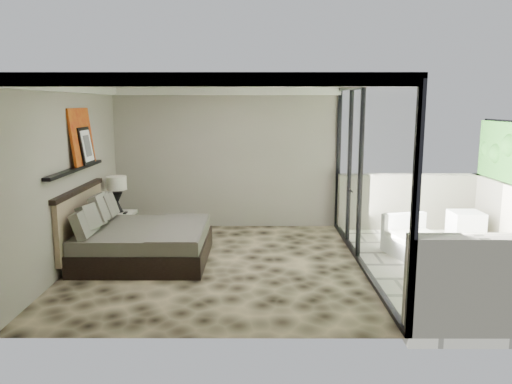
{
  "coord_description": "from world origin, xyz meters",
  "views": [
    {
      "loc": [
        0.62,
        -7.51,
        2.5
      ],
      "look_at": [
        0.6,
        0.4,
        1.09
      ],
      "focal_mm": 35.0,
      "sensor_mm": 36.0,
      "label": 1
    }
  ],
  "objects_px": {
    "nightstand": "(121,226)",
    "table_lamp": "(117,189)",
    "lounger": "(426,249)",
    "bed": "(138,240)",
    "ottoman": "(466,226)"
  },
  "relations": [
    {
      "from": "bed",
      "to": "nightstand",
      "type": "height_order",
      "value": "bed"
    },
    {
      "from": "bed",
      "to": "lounger",
      "type": "xyz_separation_m",
      "value": [
        4.63,
        -0.02,
        -0.14
      ]
    },
    {
      "from": "ottoman",
      "to": "bed",
      "type": "bearing_deg",
      "value": -168.42
    },
    {
      "from": "nightstand",
      "to": "ottoman",
      "type": "bearing_deg",
      "value": -9.49
    },
    {
      "from": "nightstand",
      "to": "ottoman",
      "type": "relative_size",
      "value": 0.94
    },
    {
      "from": "table_lamp",
      "to": "ottoman",
      "type": "relative_size",
      "value": 1.22
    },
    {
      "from": "lounger",
      "to": "table_lamp",
      "type": "bearing_deg",
      "value": 151.31
    },
    {
      "from": "nightstand",
      "to": "lounger",
      "type": "relative_size",
      "value": 0.29
    },
    {
      "from": "bed",
      "to": "lounger",
      "type": "bearing_deg",
      "value": -0.28
    },
    {
      "from": "ottoman",
      "to": "lounger",
      "type": "distance_m",
      "value": 1.64
    },
    {
      "from": "nightstand",
      "to": "table_lamp",
      "type": "bearing_deg",
      "value": 145.48
    },
    {
      "from": "nightstand",
      "to": "lounger",
      "type": "bearing_deg",
      "value": -22.47
    },
    {
      "from": "lounger",
      "to": "ottoman",
      "type": "bearing_deg",
      "value": 32.06
    },
    {
      "from": "bed",
      "to": "nightstand",
      "type": "bearing_deg",
      "value": 116.35
    },
    {
      "from": "lounger",
      "to": "bed",
      "type": "bearing_deg",
      "value": 164.72
    }
  ]
}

